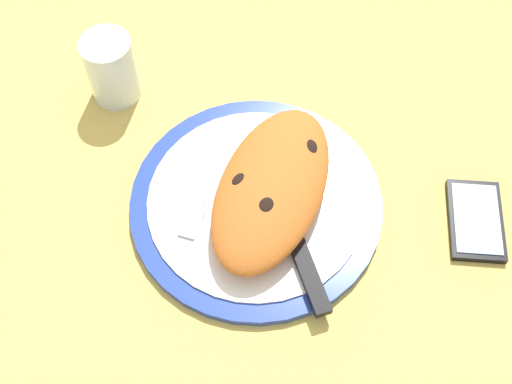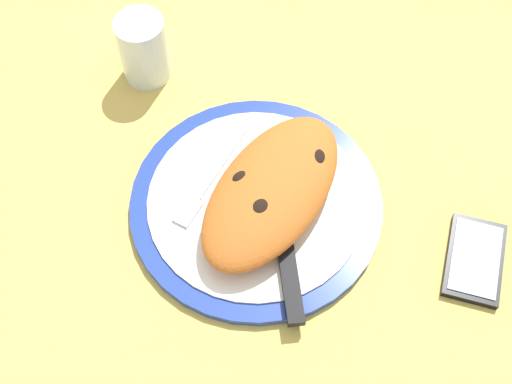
% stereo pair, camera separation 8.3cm
% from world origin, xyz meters
% --- Properties ---
extents(ground_plane, '(1.50, 1.50, 0.03)m').
position_xyz_m(ground_plane, '(0.00, 0.00, -0.01)').
color(ground_plane, '#DBB756').
extents(plate, '(0.32, 0.32, 0.02)m').
position_xyz_m(plate, '(0.00, 0.00, 0.01)').
color(plate, '#233D99').
rests_on(plate, ground_plane).
extents(calzone, '(0.26, 0.17, 0.05)m').
position_xyz_m(calzone, '(-0.01, 0.02, 0.04)').
color(calzone, '#C16023').
rests_on(calzone, plate).
extents(fork, '(0.17, 0.04, 0.00)m').
position_xyz_m(fork, '(0.00, -0.07, 0.02)').
color(fork, silver).
rests_on(fork, plate).
extents(knife, '(0.21, 0.12, 0.01)m').
position_xyz_m(knife, '(0.07, 0.06, 0.02)').
color(knife, silver).
rests_on(knife, plate).
extents(smartphone, '(0.12, 0.08, 0.01)m').
position_xyz_m(smartphone, '(-0.02, 0.27, 0.01)').
color(smartphone, black).
rests_on(smartphone, ground_plane).
extents(water_glass, '(0.07, 0.07, 0.10)m').
position_xyz_m(water_glass, '(-0.15, -0.22, 0.04)').
color(water_glass, silver).
rests_on(water_glass, ground_plane).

